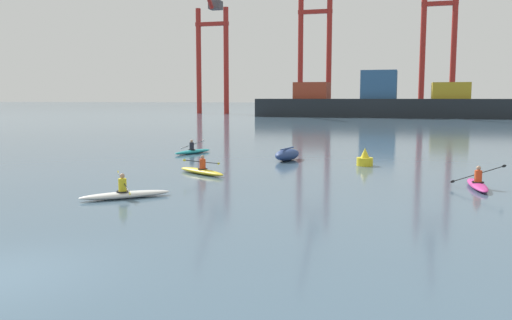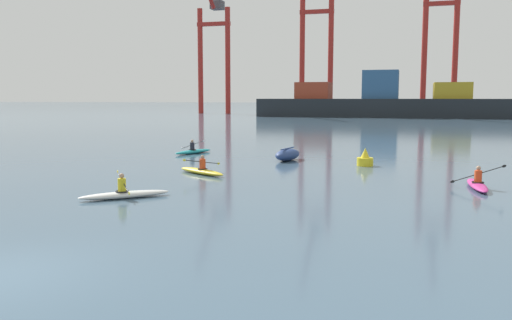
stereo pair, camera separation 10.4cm
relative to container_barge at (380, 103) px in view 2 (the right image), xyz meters
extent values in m
plane|color=#425B70|center=(-2.47, -96.82, -2.72)|extent=(800.00, 800.00, 0.00)
cube|color=#1E2328|center=(0.06, 0.00, -0.95)|extent=(47.63, 8.94, 3.56)
cube|color=#993823|center=(-13.04, 0.00, 2.46)|extent=(6.67, 6.26, 3.25)
cube|color=#2D5684|center=(0.06, 0.00, 3.54)|extent=(6.67, 6.26, 5.43)
cube|color=#B29323|center=(13.16, 0.00, 2.35)|extent=(6.67, 6.26, 3.03)
cylinder|color=maroon|center=(-42.74, 12.97, 9.61)|extent=(1.20, 1.20, 24.67)
cylinder|color=maroon|center=(-35.82, 12.97, 9.61)|extent=(1.20, 1.20, 24.67)
cube|color=maroon|center=(-39.28, 12.97, 18.24)|extent=(8.12, 0.90, 0.90)
cube|color=#47474C|center=(-39.28, 15.47, 22.94)|extent=(2.80, 2.80, 2.00)
cylinder|color=maroon|center=(-18.60, 15.54, 10.87)|extent=(1.20, 1.20, 27.19)
cylinder|color=maroon|center=(-12.03, 15.54, 10.87)|extent=(1.20, 1.20, 27.19)
cube|color=maroon|center=(-15.32, 15.54, 20.39)|extent=(7.77, 0.90, 0.90)
cylinder|color=maroon|center=(8.21, 15.39, 11.16)|extent=(1.20, 1.20, 27.78)
cylinder|color=maroon|center=(14.51, 15.39, 11.16)|extent=(1.20, 1.20, 27.78)
cube|color=maroon|center=(11.36, 15.39, 20.89)|extent=(7.49, 0.90, 0.90)
ellipsoid|color=navy|center=(-1.23, -74.87, -2.37)|extent=(1.56, 2.76, 0.70)
cube|color=navy|center=(-1.23, -74.87, -1.99)|extent=(0.41, 1.93, 0.06)
cylinder|color=yellow|center=(3.46, -76.09, -2.50)|extent=(0.90, 0.90, 0.45)
cone|color=yellow|center=(3.46, -76.09, -2.00)|extent=(0.49, 0.49, 0.55)
ellipsoid|color=yellow|center=(-4.06, -81.61, -2.59)|extent=(3.21, 2.30, 0.26)
torus|color=black|center=(-3.97, -81.66, -2.45)|extent=(0.67, 0.67, 0.05)
cylinder|color=#DB471E|center=(-3.97, -81.66, -2.21)|extent=(0.30, 0.30, 0.50)
sphere|color=tan|center=(-3.97, -81.66, -1.86)|extent=(0.19, 0.19, 0.19)
cylinder|color=black|center=(-4.02, -81.63, -2.11)|extent=(1.12, 1.78, 0.37)
ellipsoid|color=yellow|center=(-4.56, -82.51, -1.94)|extent=(0.14, 0.19, 0.14)
ellipsoid|color=yellow|center=(-3.47, -80.75, -2.28)|extent=(0.14, 0.19, 0.14)
ellipsoid|color=silver|center=(-4.42, -88.32, -2.59)|extent=(2.93, 2.71, 0.26)
torus|color=black|center=(-4.49, -88.39, -2.45)|extent=(0.69, 0.69, 0.05)
cylinder|color=gold|center=(-4.49, -88.39, -2.21)|extent=(0.30, 0.30, 0.50)
sphere|color=tan|center=(-4.49, -88.39, -1.86)|extent=(0.19, 0.19, 0.19)
cylinder|color=black|center=(-4.46, -88.35, -2.11)|extent=(1.39, 1.55, 0.55)
ellipsoid|color=yellow|center=(-5.13, -87.60, -1.86)|extent=(0.16, 0.18, 0.15)
ellipsoid|color=yellow|center=(-3.78, -89.11, -2.37)|extent=(0.16, 0.18, 0.15)
ellipsoid|color=#C13384|center=(8.59, -82.22, -2.59)|extent=(0.80, 3.43, 0.26)
torus|color=black|center=(8.59, -82.32, -2.45)|extent=(0.52, 0.52, 0.05)
cylinder|color=#DB471E|center=(8.59, -82.32, -2.21)|extent=(0.30, 0.30, 0.50)
sphere|color=tan|center=(8.59, -82.32, -1.86)|extent=(0.19, 0.19, 0.19)
cylinder|color=black|center=(8.59, -82.27, -2.11)|extent=(1.98, 0.15, 0.75)
ellipsoid|color=black|center=(7.60, -82.32, -2.47)|extent=(0.21, 0.05, 0.16)
ellipsoid|color=black|center=(9.57, -82.21, -1.76)|extent=(0.21, 0.05, 0.16)
ellipsoid|color=teal|center=(-8.25, -72.77, -2.59)|extent=(1.73, 3.40, 0.26)
torus|color=black|center=(-8.29, -72.86, -2.45)|extent=(0.63, 0.63, 0.05)
cylinder|color=#23232D|center=(-8.29, -72.86, -2.21)|extent=(0.30, 0.30, 0.50)
sphere|color=tan|center=(-8.29, -72.86, -1.86)|extent=(0.19, 0.19, 0.19)
cylinder|color=black|center=(-8.27, -72.81, -2.11)|extent=(1.90, 0.73, 0.66)
ellipsoid|color=silver|center=(-9.21, -72.47, -2.43)|extent=(0.21, 0.11, 0.16)
ellipsoid|color=silver|center=(-7.33, -73.16, -1.80)|extent=(0.21, 0.11, 0.16)
camera|label=1|loc=(5.71, -105.72, 1.04)|focal=37.02mm
camera|label=2|loc=(5.81, -105.69, 1.04)|focal=37.02mm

